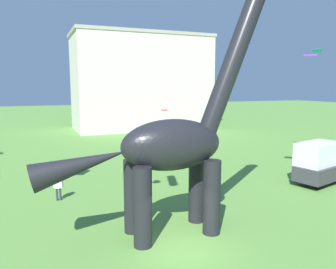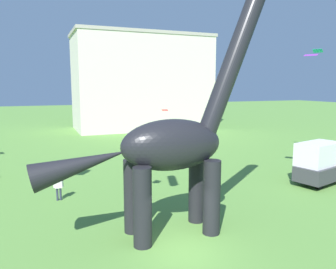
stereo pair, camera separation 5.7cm
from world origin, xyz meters
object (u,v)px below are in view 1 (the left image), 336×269
Objects in this scene: person_strolling_adult at (58,185)px; person_photographer at (212,176)px; kite_apex at (310,55)px; kite_near_high at (317,51)px; dinosaur_sculpture at (171,145)px; parked_box_truck at (324,162)px; kite_near_low at (164,110)px.

person_strolling_adult is 1.10× the size of person_photographer.
kite_near_high reaches higher than kite_apex.
dinosaur_sculpture reaches higher than parked_box_truck.
kite_near_low is 14.39m from kite_apex.
parked_box_truck is at bearing -55.30° from kite_near_low.
person_strolling_adult is 1.51× the size of kite_apex.
person_photographer is 17.46m from kite_near_high.
parked_box_truck is at bearing -3.35° from kite_apex.
dinosaur_sculpture is 16.84m from kite_near_low.
kite_near_low is 15.73m from kite_near_high.
kite_near_high is (13.78, 4.36, 9.80)m from person_photographer.
kite_near_low is (10.82, 8.58, 4.01)m from person_strolling_adult.
kite_near_low reaches higher than parked_box_truck.
person_photographer is 11.16m from kite_apex.
kite_apex reaches higher than kite_near_low.
parked_box_truck is 3.86× the size of person_photographer.
person_photographer is 10.99m from kite_near_low.
person_strolling_adult is 26.29m from kite_near_high.
kite_near_low is (5.88, 15.78, 0.48)m from dinosaur_sculpture.
dinosaur_sculpture is 15.02m from parked_box_truck.
kite_apex is at bearing -13.04° from person_strolling_adult.
kite_near_low reaches higher than person_strolling_adult.
person_photographer is 2.25× the size of kite_near_low.
parked_box_truck is at bearing 24.31° from dinosaur_sculpture.
parked_box_truck is 5.62× the size of kite_near_high.
dinosaur_sculpture reaches higher than kite_apex.
person_photographer is at bearing -162.42° from kite_near_high.
person_strolling_adult is at bearing 168.74° from kite_apex.
kite_near_high is at bearing -23.41° from kite_near_low.
kite_apex is at bearing 26.92° from dinosaur_sculpture.
parked_box_truck is (14.28, 3.64, -2.91)m from dinosaur_sculpture.
parked_box_truck is 19.56m from person_strolling_adult.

